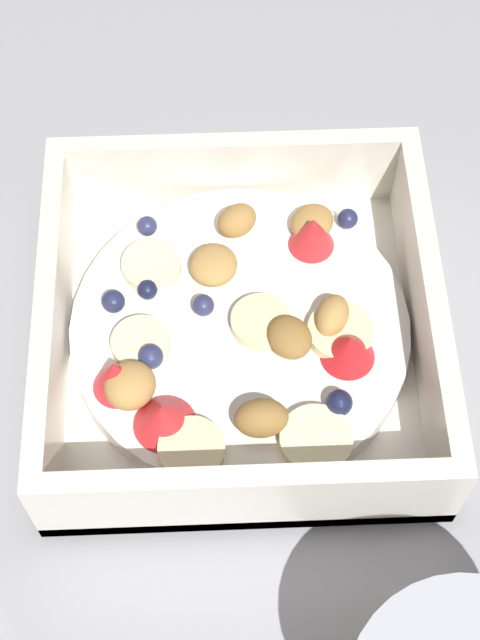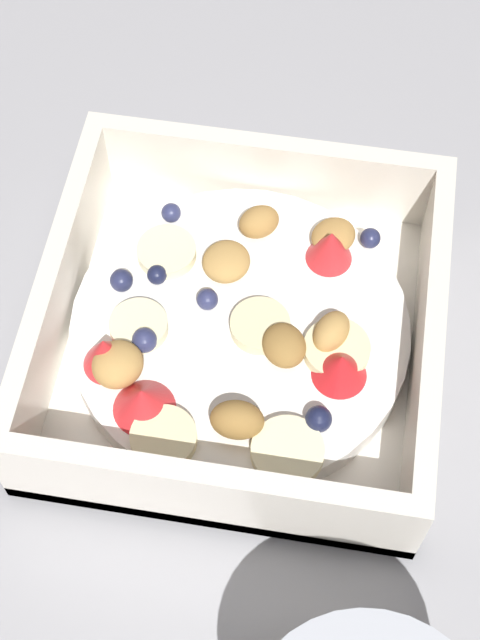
{
  "view_description": "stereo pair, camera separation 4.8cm",
  "coord_description": "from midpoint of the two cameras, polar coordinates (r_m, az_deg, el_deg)",
  "views": [
    {
      "loc": [
        -0.01,
        0.22,
        0.44
      ],
      "look_at": [
        -0.02,
        -0.02,
        0.03
      ],
      "focal_mm": 53.83,
      "sensor_mm": 36.0,
      "label": 1
    },
    {
      "loc": [
        -0.06,
        0.22,
        0.44
      ],
      "look_at": [
        -0.02,
        -0.02,
        0.03
      ],
      "focal_mm": 53.83,
      "sensor_mm": 36.0,
      "label": 2
    }
  ],
  "objects": [
    {
      "name": "fruit_bowl",
      "position": [
        0.49,
        -2.82,
        -1.0
      ],
      "size": [
        0.2,
        0.2,
        0.06
      ],
      "color": "white",
      "rests_on": "ground"
    },
    {
      "name": "ground_plane",
      "position": [
        0.5,
        -4.77,
        -4.04
      ],
      "size": [
        2.4,
        2.4,
        0.0
      ],
      "primitive_type": "plane",
      "color": "#9E9EA3"
    }
  ]
}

